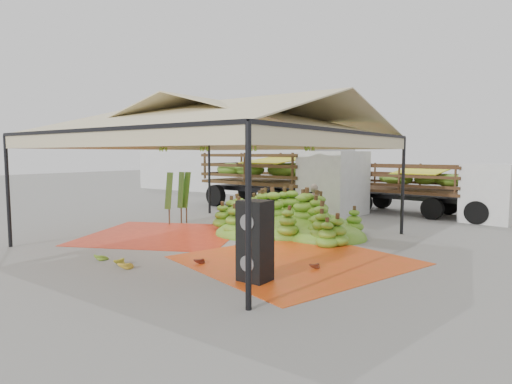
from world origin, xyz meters
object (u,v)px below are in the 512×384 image
Objects in this scene: vendor at (314,207)px; banana_heap at (285,211)px; speaker_stack at (255,241)px; truck_right at (435,184)px; truck_left at (285,174)px.

banana_heap is at bearing 22.01° from vendor.
truck_right reaches higher than speaker_stack.
truck_right reaches higher than banana_heap.
truck_left reaches higher than speaker_stack.
vendor reaches higher than banana_heap.
banana_heap is 5.38m from truck_left.
speaker_stack is at bearing -64.13° from banana_heap.
vendor is at bearing -43.11° from truck_left.
speaker_stack is at bearing -86.72° from truck_right.
banana_heap is at bearing 115.81° from speaker_stack.
speaker_stack is 10.88m from truck_left.
truck_left reaches higher than vendor.
truck_right is at bearing -126.31° from vendor.
speaker_stack is 0.21× the size of truck_left.
banana_heap is 0.95m from vendor.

